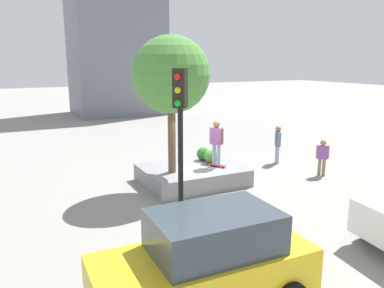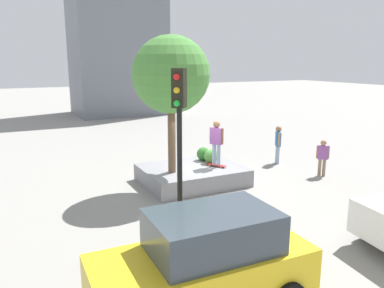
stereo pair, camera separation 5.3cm
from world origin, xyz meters
name	(u,v)px [view 1 (the left image)]	position (x,y,z in m)	size (l,w,h in m)	color
ground_plane	(199,183)	(0.00, 0.00, 0.00)	(120.00, 120.00, 0.00)	gray
planter_ledge	(192,175)	(0.22, -0.12, 0.32)	(3.72, 2.91, 0.65)	gray
plaza_tree	(171,75)	(1.18, 0.17, 4.14)	(2.72, 2.72, 4.88)	brown
boxwood_shrub	(203,154)	(-0.64, -0.80, 0.92)	(0.54, 0.54, 0.54)	#2D6628
hedge_clump	(211,156)	(-0.69, -0.26, 0.93)	(0.57, 0.57, 0.57)	#4C8C3D
skateboard	(216,165)	(-0.63, 0.25, 0.70)	(0.59, 0.79, 0.07)	#A51E1E
skateboarder	(216,140)	(-0.63, 0.25, 1.71)	(0.41, 0.50, 1.71)	#8C9EB7
taxi_cab	(207,261)	(3.41, 6.86, 0.98)	(4.19, 2.03, 1.93)	gold
traffic_light_corner	(180,134)	(3.08, 4.99, 3.06)	(0.37, 0.37, 4.48)	black
passerby_with_bag	(278,142)	(-4.58, -0.98, 1.01)	(0.41, 0.53, 1.75)	#8C9EB7
bystander_watching	(322,155)	(-4.95, 1.41, 0.87)	(0.42, 0.39, 1.51)	#847056
plaza_lowrise_south	(116,38)	(-2.89, -21.05, 6.52)	(7.48, 6.14, 13.03)	slate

